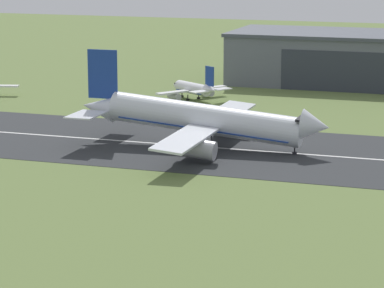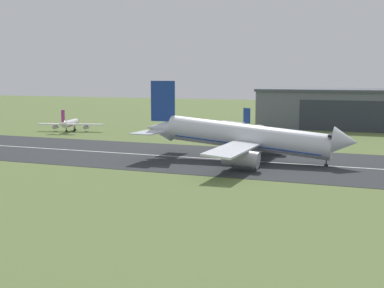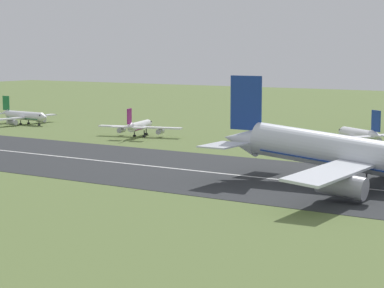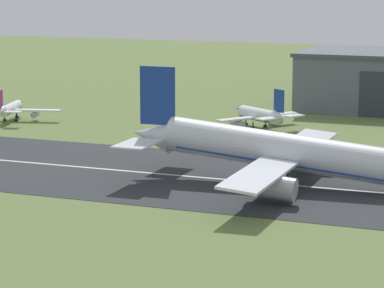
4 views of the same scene
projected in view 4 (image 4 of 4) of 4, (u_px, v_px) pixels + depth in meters
runway_strip at (186, 176)px, 146.02m from camera, size 439.44×40.06×0.06m
runway_centreline at (186, 176)px, 146.01m from camera, size 395.50×0.70×0.01m
airplane_landing at (278, 151)px, 138.98m from camera, size 48.32×48.05×17.63m
airplane_parked_centre at (10, 109)px, 200.23m from camera, size 22.11×16.83×7.70m
airplane_parked_east at (259, 115)px, 191.56m from camera, size 17.45×18.46×8.85m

